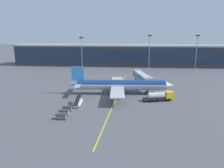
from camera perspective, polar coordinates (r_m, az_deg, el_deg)
name	(u,v)px	position (r m, az deg, el deg)	size (l,w,h in m)	color
ground_plane	(102,97)	(80.58, -2.60, -3.49)	(700.00, 700.00, 0.00)	#515459
apron_lead_in_line	(117,96)	(81.98, 1.36, -3.18)	(0.30, 80.00, 0.01)	yellow
terminal_building	(121,55)	(156.74, 2.39, 7.71)	(154.72, 18.82, 15.04)	#2D333D
main_airliner	(120,85)	(83.40, 2.27, -0.22)	(41.82, 33.22, 10.98)	#B2B7BC
jet_bridge	(141,77)	(94.40, 7.87, 1.93)	(7.93, 20.45, 6.46)	#B2B7BC
fuel_tanker	(160,96)	(77.65, 12.77, -3.15)	(11.08, 5.12, 3.25)	#232326
belt_loader	(78,103)	(72.02, -9.08, -4.94)	(1.99, 6.91, 3.49)	white
baggage_cart_0	(61,117)	(62.02, -13.38, -8.47)	(2.71, 1.71, 1.48)	#595B60
baggage_cart_1	(64,112)	(64.87, -12.61, -7.42)	(2.71, 1.71, 1.48)	gray
baggage_cart_2	(67,109)	(67.76, -11.90, -6.46)	(2.71, 1.71, 1.48)	#595B60
apron_light_mast_0	(197,49)	(150.46, 21.68, 8.63)	(2.80, 0.50, 22.14)	gray
apron_light_mast_1	(82,50)	(147.95, -8.11, 9.10)	(2.80, 0.50, 20.77)	gray
apron_light_mast_2	(149,49)	(144.74, 9.97, 9.21)	(2.80, 0.50, 22.15)	gray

